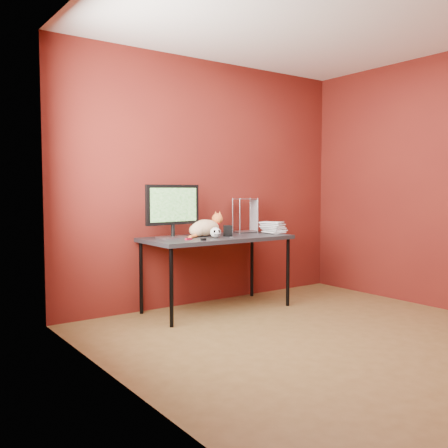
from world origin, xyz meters
TOP-DOWN VIEW (x-y plane):
  - room at (0.00, 0.00)m, footprint 3.52×3.52m
  - desk at (-0.15, 1.37)m, footprint 1.50×0.70m
  - monitor at (-0.62, 1.44)m, footprint 0.60×0.22m
  - cat at (-0.23, 1.47)m, footprint 0.51×0.28m
  - skull_mug at (-0.25, 1.25)m, footprint 0.11×0.11m
  - speaker at (-0.04, 1.33)m, footprint 0.10×0.10m
  - book_stack at (0.48, 1.32)m, footprint 0.25×0.28m
  - wire_rack at (0.38, 1.58)m, footprint 0.25×0.22m
  - pocket_knife at (-0.56, 1.24)m, footprint 0.09×0.05m
  - black_gadget at (-0.49, 1.11)m, footprint 0.05×0.04m
  - washer at (-0.09, 1.20)m, footprint 0.04×0.04m

SIDE VIEW (x-z plane):
  - desk at x=-0.15m, z-range 0.32..1.07m
  - washer at x=-0.09m, z-range 0.75..0.75m
  - pocket_knife at x=-0.56m, z-range 0.75..0.77m
  - black_gadget at x=-0.49m, z-range 0.75..0.77m
  - speaker at x=-0.04m, z-range 0.75..0.86m
  - skull_mug at x=-0.25m, z-range 0.75..0.85m
  - cat at x=-0.23m, z-range 0.71..0.96m
  - wire_rack at x=0.38m, z-range 0.75..1.13m
  - monitor at x=-0.62m, z-range 0.78..1.30m
  - book_stack at x=0.48m, z-range 0.75..2.13m
  - room at x=0.00m, z-range 0.14..2.75m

